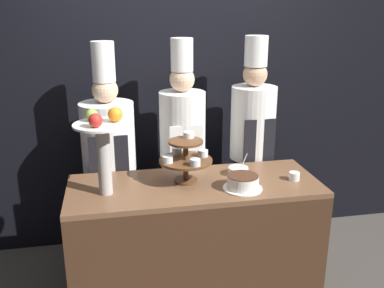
% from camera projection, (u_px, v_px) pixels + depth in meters
% --- Properties ---
extents(wall_back, '(10.00, 0.06, 2.80)m').
position_uv_depth(wall_back, '(174.00, 84.00, 3.59)').
color(wall_back, black).
rests_on(wall_back, ground_plane).
extents(buffet_counter, '(1.70, 0.65, 0.88)m').
position_uv_depth(buffet_counter, '(195.00, 240.00, 3.03)').
color(buffet_counter, '#422819').
rests_on(buffet_counter, ground_plane).
extents(tiered_stand, '(0.36, 0.36, 0.33)m').
position_uv_depth(tiered_stand, '(186.00, 157.00, 2.88)').
color(tiered_stand, brown).
rests_on(tiered_stand, buffet_counter).
extents(fruit_pedestal, '(0.35, 0.35, 0.56)m').
position_uv_depth(fruit_pedestal, '(103.00, 140.00, 2.64)').
color(fruit_pedestal, '#B2ADA8').
rests_on(fruit_pedestal, buffet_counter).
extents(cake_round, '(0.26, 0.26, 0.10)m').
position_uv_depth(cake_round, '(243.00, 182.00, 2.80)').
color(cake_round, white).
rests_on(cake_round, buffet_counter).
extents(cup_white, '(0.07, 0.07, 0.06)m').
position_uv_depth(cup_white, '(294.00, 176.00, 2.95)').
color(cup_white, white).
rests_on(cup_white, buffet_counter).
extents(serving_bowl_far, '(0.14, 0.14, 0.16)m').
position_uv_depth(serving_bowl_far, '(238.00, 171.00, 3.04)').
color(serving_bowl_far, white).
rests_on(serving_bowl_far, buffet_counter).
extents(chef_left, '(0.40, 0.40, 1.79)m').
position_uv_depth(chef_left, '(109.00, 155.00, 3.27)').
color(chef_left, '#38332D').
rests_on(chef_left, ground_plane).
extents(chef_center_left, '(0.36, 0.36, 1.80)m').
position_uv_depth(chef_center_left, '(183.00, 145.00, 3.36)').
color(chef_center_left, black).
rests_on(chef_center_left, ground_plane).
extents(chef_center_right, '(0.36, 0.36, 1.81)m').
position_uv_depth(chef_center_right, '(252.00, 139.00, 3.46)').
color(chef_center_right, black).
rests_on(chef_center_right, ground_plane).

